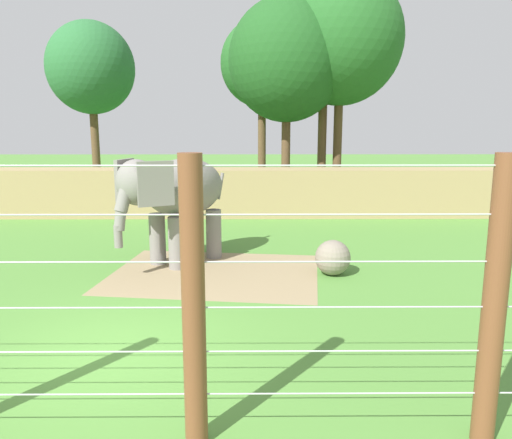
% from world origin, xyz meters
% --- Properties ---
extents(ground_plane, '(120.00, 120.00, 0.00)m').
position_xyz_m(ground_plane, '(0.00, 0.00, 0.00)').
color(ground_plane, '#518938').
extents(dirt_patch, '(5.71, 4.72, 0.01)m').
position_xyz_m(dirt_patch, '(1.39, 4.59, 0.00)').
color(dirt_patch, '#937F5B').
rests_on(dirt_patch, ground).
extents(embankment_wall, '(36.00, 1.80, 1.98)m').
position_xyz_m(embankment_wall, '(0.00, 12.98, 0.99)').
color(embankment_wall, tan).
rests_on(embankment_wall, ground).
extents(elephant, '(3.10, 3.44, 2.93)m').
position_xyz_m(elephant, '(0.32, 5.58, 1.94)').
color(elephant, gray).
rests_on(elephant, ground).
extents(enrichment_ball, '(0.90, 0.90, 0.90)m').
position_xyz_m(enrichment_ball, '(4.39, 4.43, 0.45)').
color(enrichment_ball, gray).
rests_on(enrichment_ball, ground).
extents(cable_fence, '(11.23, 0.27, 3.43)m').
position_xyz_m(cable_fence, '(0.03, -2.27, 1.72)').
color(cable_fence, brown).
rests_on(cable_fence, ground).
extents(tree_far_left, '(6.08, 6.08, 11.12)m').
position_xyz_m(tree_far_left, '(6.69, 17.60, 7.90)').
color(tree_far_left, brown).
rests_on(tree_far_left, ground).
extents(tree_left_of_centre, '(3.68, 3.68, 8.87)m').
position_xyz_m(tree_left_of_centre, '(5.92, 17.75, 6.86)').
color(tree_left_of_centre, brown).
rests_on(tree_left_of_centre, ground).
extents(tree_behind_wall, '(5.66, 5.66, 9.86)m').
position_xyz_m(tree_behind_wall, '(4.03, 17.19, 6.87)').
color(tree_behind_wall, brown).
rests_on(tree_behind_wall, ground).
extents(tree_right_of_centre, '(4.66, 4.66, 9.27)m').
position_xyz_m(tree_right_of_centre, '(-6.33, 19.85, 6.78)').
color(tree_right_of_centre, brown).
rests_on(tree_right_of_centre, ground).
extents(tree_far_right, '(4.56, 4.56, 9.54)m').
position_xyz_m(tree_far_right, '(2.89, 20.41, 7.10)').
color(tree_far_right, brown).
rests_on(tree_far_right, ground).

